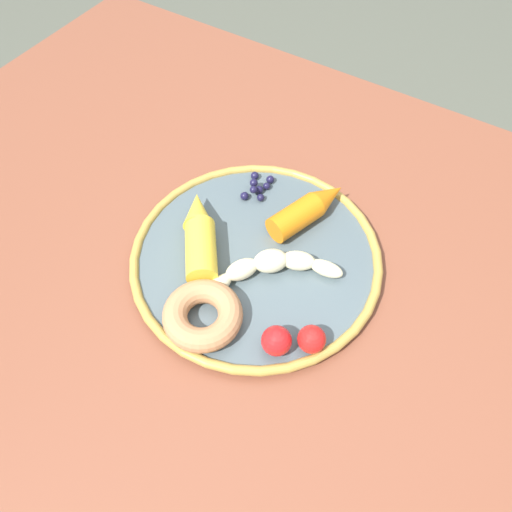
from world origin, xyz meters
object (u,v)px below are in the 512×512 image
Objects in this scene: plate at (256,257)px; carrot_orange at (309,209)px; dining_table at (256,324)px; tomato_near at (312,339)px; donut at (203,315)px; blueberry_pile at (258,187)px; tomato_mid at (276,341)px; banana at (271,267)px; carrot_yellow at (198,235)px.

plate is 2.56× the size of carrot_orange.
dining_table is 0.17m from carrot_orange.
donut is at bearing 17.46° from tomato_near.
blueberry_pile is 1.76× the size of tomato_near.
tomato_mid is at bearing 137.53° from dining_table.
plate is at bearing -58.17° from dining_table.
carrot_orange is at bearing -60.78° from tomato_near.
carrot_orange reaches higher than donut.
banana is at bearing 91.33° from carrot_orange.
carrot_yellow is (0.10, 0.01, 0.01)m from banana.
banana is 0.10m from donut.
carrot_yellow is (0.10, -0.02, 0.11)m from dining_table.
banana is (-0.00, -0.03, 0.11)m from dining_table.
tomato_near is 0.94× the size of tomato_mid.
carrot_yellow is 0.12m from blueberry_pile.
donut reaches higher than blueberry_pile.
dining_table is at bearing -19.65° from tomato_near.
carrot_orange is at bearing -72.23° from tomato_mid.
banana is at bearing -96.83° from dining_table.
plate reaches higher than dining_table.
donut is at bearing 88.39° from plate.
banana is 3.92× the size of tomato_mid.
carrot_orange is (-0.00, -0.13, 0.11)m from dining_table.
tomato_near is (-0.12, 0.07, 0.02)m from plate.
plate is 0.10m from carrot_orange.
banana is at bearing -34.51° from tomato_near.
carrot_yellow reaches higher than tomato_mid.
carrot_orange is 0.20m from donut.
tomato_mid is at bearing 35.27° from tomato_near.
tomato_mid is at bearing 126.59° from blueberry_pile.
carrot_yellow reaches higher than dining_table.
plate is 3.46× the size of donut.
blueberry_pile is at bearing -44.21° from tomato_near.
plate is 0.11m from donut.
carrot_yellow is 3.87× the size of tomato_mid.
plate is at bearing -22.52° from banana.
tomato_near is (-0.09, 0.03, 0.11)m from dining_table.
dining_table is 9.41× the size of carrot_yellow.
tomato_mid reaches higher than plate.
carrot_yellow reaches higher than banana.
carrot_orange is (0.00, -0.10, 0.01)m from banana.
carrot_orange is at bearing 175.67° from blueberry_pile.
plate is (0.02, -0.04, 0.09)m from dining_table.
donut is at bearing 72.49° from banana.
dining_table is 0.14m from tomato_mid.
carrot_orange is at bearing -90.44° from dining_table.
banana reaches higher than dining_table.
tomato_near is at bearing 164.92° from carrot_yellow.
carrot_yellow is at bearing 48.98° from carrot_orange.
tomato_mid reaches higher than tomato_near.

